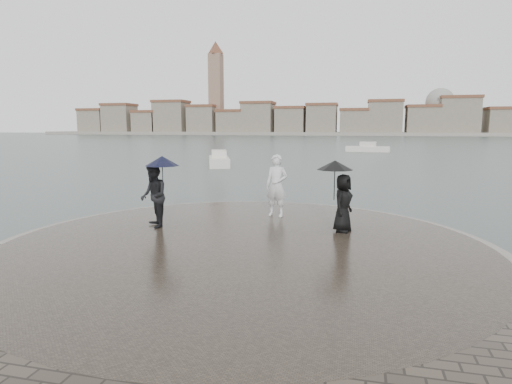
# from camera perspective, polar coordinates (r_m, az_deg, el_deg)

# --- Properties ---
(ground) EXTENTS (400.00, 400.00, 0.00)m
(ground) POSITION_cam_1_polar(r_m,az_deg,el_deg) (7.68, -8.87, -16.16)
(ground) COLOR #2B3835
(ground) RESTS_ON ground
(kerb_ring) EXTENTS (12.50, 12.50, 0.32)m
(kerb_ring) POSITION_cam_1_polar(r_m,az_deg,el_deg) (10.73, -1.66, -7.85)
(kerb_ring) COLOR gray
(kerb_ring) RESTS_ON ground
(quay_tip) EXTENTS (11.90, 11.90, 0.36)m
(quay_tip) POSITION_cam_1_polar(r_m,az_deg,el_deg) (10.73, -1.66, -7.74)
(quay_tip) COLOR #2D261E
(quay_tip) RESTS_ON ground
(statue) EXTENTS (0.80, 0.60, 1.99)m
(statue) POSITION_cam_1_polar(r_m,az_deg,el_deg) (13.68, 2.75, 0.86)
(statue) COLOR silver
(statue) RESTS_ON quay_tip
(visitor_left) EXTENTS (1.28, 1.15, 2.04)m
(visitor_left) POSITION_cam_1_polar(r_m,az_deg,el_deg) (12.48, -13.28, 0.38)
(visitor_left) COLOR black
(visitor_left) RESTS_ON quay_tip
(visitor_right) EXTENTS (1.12, 1.05, 1.95)m
(visitor_right) POSITION_cam_1_polar(r_m,az_deg,el_deg) (11.89, 11.21, 0.05)
(visitor_right) COLOR black
(visitor_right) RESTS_ON quay_tip
(far_skyline) EXTENTS (260.00, 20.00, 37.00)m
(far_skyline) POSITION_cam_1_polar(r_m,az_deg,el_deg) (167.39, 10.76, 9.36)
(far_skyline) COLOR gray
(far_skyline) RESTS_ON ground
(boats) EXTENTS (37.01, 27.53, 1.50)m
(boats) POSITION_cam_1_polar(r_m,az_deg,el_deg) (45.93, 18.92, 4.68)
(boats) COLOR silver
(boats) RESTS_ON ground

